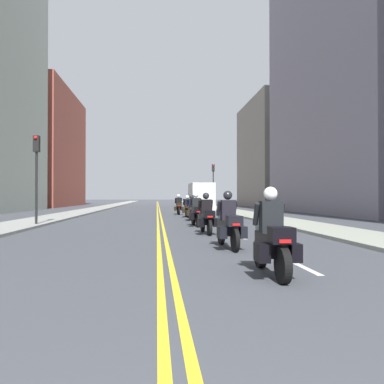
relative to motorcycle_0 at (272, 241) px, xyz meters
name	(u,v)px	position (x,y,z in m)	size (l,w,h in m)	color
ground_plane	(158,208)	(-1.94, 41.15, -0.66)	(264.00, 264.00, 0.00)	#3D4047
sidewalk_left	(102,208)	(-8.97, 41.15, -0.60)	(2.67, 144.00, 0.12)	gray
sidewalk_right	(213,207)	(5.10, 41.15, -0.60)	(2.67, 144.00, 0.12)	gray
centreline_yellow_inner	(157,208)	(-2.06, 41.15, -0.65)	(0.12, 132.00, 0.01)	yellow
centreline_yellow_outer	(159,208)	(-1.82, 41.15, -0.65)	(0.12, 132.00, 0.01)	yellow
lane_dashes_white	(196,216)	(0.91, 22.15, -0.65)	(0.14, 56.40, 0.01)	silver
building_right_1	(351,40)	(15.25, 25.53, 14.85)	(8.42, 21.80, 31.01)	gray
building_left_2	(51,149)	(-18.08, 52.26, 8.03)	(6.34, 21.35, 17.38)	#984739
building_right_2	(277,154)	(15.28, 46.56, 6.94)	(8.47, 16.22, 15.20)	gray
motorcycle_0	(272,241)	(0.00, 0.00, 0.00)	(0.76, 2.08, 1.65)	black
motorcycle_1	(229,225)	(-0.10, 3.71, 0.01)	(0.78, 2.28, 1.64)	black
motorcycle_2	(206,217)	(-0.18, 7.86, 0.00)	(0.78, 2.15, 1.62)	black
motorcycle_3	(196,213)	(-0.18, 11.79, 0.00)	(0.78, 2.19, 1.68)	black
motorcycle_4	(192,210)	(0.02, 16.06, 0.00)	(0.78, 2.21, 1.57)	black
motorcycle_5	(187,208)	(0.04, 19.88, -0.01)	(0.77, 2.15, 1.56)	black
motorcycle_6	(179,206)	(-0.35, 24.01, 0.01)	(0.76, 2.19, 1.65)	black
traffic_light_near	(36,163)	(-8.03, 12.44, 2.46)	(0.28, 0.38, 4.47)	black
traffic_light_far	(213,178)	(4.16, 34.98, 2.83)	(0.28, 0.38, 5.06)	black
parked_truck	(200,198)	(2.36, 31.97, 0.62)	(2.20, 6.50, 2.80)	silver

